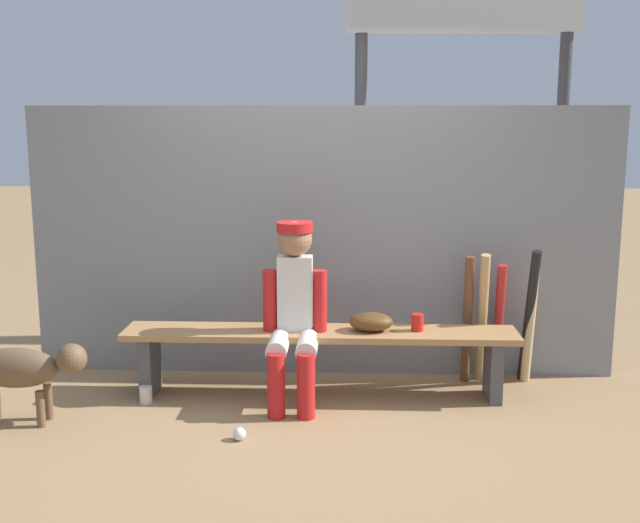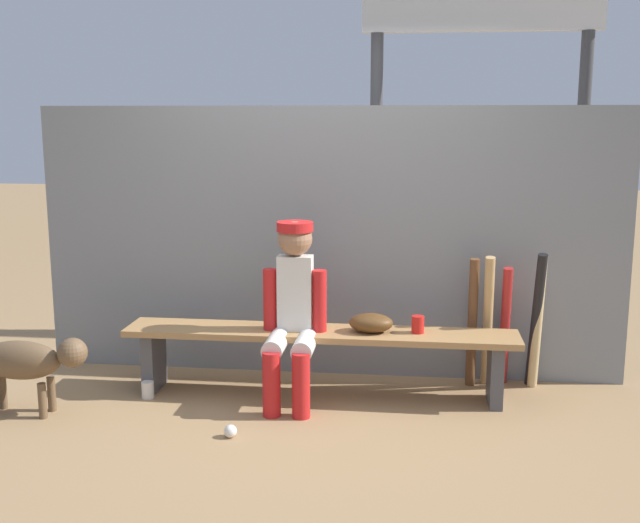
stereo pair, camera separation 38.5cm
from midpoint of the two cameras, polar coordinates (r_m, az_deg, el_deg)
The scene contains 15 objects.
ground_plane at distance 5.12m, azimuth 2.18°, elevation -9.87°, with size 30.00×30.00×0.00m, color #9E7A51.
chainlink_fence at distance 5.33m, azimuth 2.68°, elevation 1.35°, with size 4.04×0.03×1.87m, color gray.
dugout_bench at distance 5.01m, azimuth 2.21°, elevation -6.15°, with size 2.53×0.36×0.44m.
player_seated at distance 4.84m, azimuth 0.25°, elevation -3.36°, with size 0.41×0.55×1.15m.
baseball_glove at distance 4.95m, azimuth 6.01°, elevation -4.54°, with size 0.28×0.20×0.12m, color #593819.
bat_wood_dark at distance 5.29m, azimuth 13.22°, elevation -4.46°, with size 0.06×0.06×0.88m, color brown.
bat_wood_tan at distance 5.30m, azimuth 14.31°, elevation -4.34°, with size 0.06×0.06×0.91m, color tan.
bat_aluminum_red at distance 5.38m, azimuth 15.49°, elevation -4.63°, with size 0.06×0.06×0.82m, color #B22323.
bat_wood_natural at distance 5.34m, azimuth 17.73°, elevation -4.31°, with size 0.06×0.06×0.92m, color tan.
bat_aluminum_black at distance 5.34m, azimuth 17.63°, elevation -4.23°, with size 0.06×0.06×0.95m, color black.
baseball at distance 4.49m, azimuth -4.14°, elevation -12.40°, with size 0.07×0.07×0.07m, color white.
cup_on_ground at distance 5.14m, azimuth -10.47°, elevation -9.31°, with size 0.08×0.08×0.11m, color silver.
cup_on_bench at distance 4.97m, azimuth 9.44°, elevation -4.62°, with size 0.08×0.08×0.11m, color red.
scoreboard at distance 6.42m, azimuth 14.13°, elevation 16.31°, with size 2.12×0.27×3.53m.
dog at distance 4.97m, azimuth -18.63°, elevation -7.00°, with size 0.84×0.20×0.49m.
Camera 2 is at (0.58, -4.76, 1.80)m, focal length 43.43 mm.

